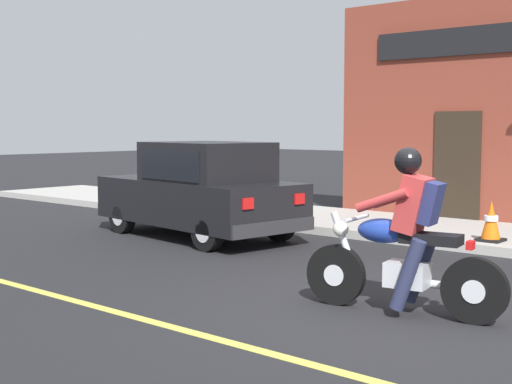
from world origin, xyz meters
TOP-DOWN VIEW (x-y plane):
  - ground_plane at (0.00, 0.00)m, footprint 80.00×80.00m
  - sidewalk_curb at (4.87, 3.00)m, footprint 2.60×22.00m
  - lane_stripe at (-1.80, 3.00)m, footprint 0.12×19.80m
  - motorcycle_with_rider at (-0.01, 0.09)m, footprint 0.68×2.01m
  - car_hatchback at (2.11, 5.03)m, footprint 2.13×3.97m
  - traffic_cone at (4.01, 0.90)m, footprint 0.36×0.36m

SIDE VIEW (x-z plane):
  - ground_plane at x=0.00m, z-range 0.00..0.00m
  - lane_stripe at x=-1.80m, z-range 0.00..0.01m
  - sidewalk_curb at x=4.87m, z-range 0.00..0.14m
  - traffic_cone at x=4.01m, z-range 0.13..0.73m
  - motorcycle_with_rider at x=-0.01m, z-range -0.13..1.49m
  - car_hatchback at x=2.11m, z-range -0.02..1.55m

